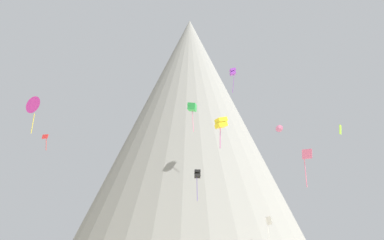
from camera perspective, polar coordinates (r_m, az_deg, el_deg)
rock_massif at (r=113.86m, az=-0.26°, el=-2.55°), size 60.71×60.71×64.66m
kite_white_low at (r=85.75m, az=9.92°, el=-13.14°), size 1.28×0.55×5.90m
kite_green_mid at (r=59.54m, az=0.01°, el=1.65°), size 1.29×1.25×4.01m
kite_red_mid at (r=73.22m, az=-18.45°, el=-2.24°), size 1.11×0.53×2.59m
kite_cyan_low at (r=87.37m, az=-3.70°, el=-12.65°), size 1.73×1.33×3.44m
kite_magenta_mid at (r=61.32m, az=-19.82°, el=1.81°), size 2.37×1.31×5.07m
kite_rainbow_low at (r=48.04m, az=14.63°, el=-4.79°), size 1.06×0.69×4.06m
kite_yellow_mid at (r=59.18m, az=3.78°, el=-0.38°), size 1.84×1.79×4.30m
kite_lime_mid at (r=66.72m, az=18.64°, el=-1.18°), size 0.54×0.65×1.37m
kite_violet_high at (r=92.01m, az=5.30°, el=6.20°), size 1.33×1.25×5.39m
kite_black_mid at (r=74.42m, az=0.71°, el=-7.04°), size 1.08×1.15×5.17m
kite_pink_mid at (r=81.02m, az=11.21°, el=-1.06°), size 1.41×0.95×1.39m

